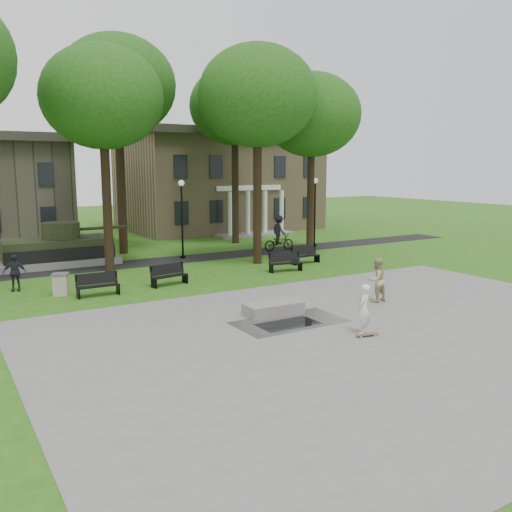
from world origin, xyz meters
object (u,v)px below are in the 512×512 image
Objects in this scene: trash_bin at (61,284)px; park_bench_0 at (98,284)px; skateboarder at (364,309)px; concrete_block at (273,309)px; friend_watching at (377,280)px; cyclist at (279,236)px.

park_bench_0 is at bearing -36.85° from trash_bin.
concrete_block is at bearing -102.56° from skateboarder.
skateboarder is (1.25, -3.55, 0.61)m from concrete_block.
skateboarder is at bearing -58.24° from park_bench_0.
trash_bin is at bearing -39.67° from friend_watching.
cyclist is at bearing -110.52° from friend_watching.
skateboarder reaches higher than park_bench_0.
friend_watching is 0.78× the size of cyclist.
concrete_block is 4.76m from friend_watching.
friend_watching is at bearing -170.72° from skateboarder.
cyclist is at bearing 55.70° from concrete_block.
skateboarder is 0.71× the size of cyclist.
friend_watching is 14.27m from cyclist.
skateboarder is 18.32m from cyclist.
park_bench_0 is (-6.08, 10.02, -0.34)m from skateboarder.
friend_watching is 1.01× the size of park_bench_0.
park_bench_0 reaches higher than concrete_block.
friend_watching is at bearing -6.56° from concrete_block.
friend_watching is (3.43, 3.01, 0.07)m from skateboarder.
skateboarder is at bearing -56.10° from trash_bin.
concrete_block is 9.67m from trash_bin.
skateboarder is 13.27m from trash_bin.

